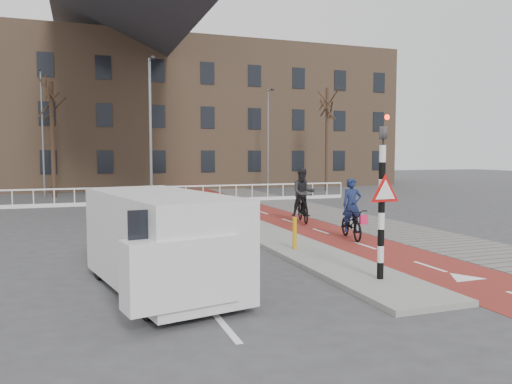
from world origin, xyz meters
name	(u,v)px	position (x,y,z in m)	size (l,w,h in m)	color
ground	(356,263)	(0.00, 0.00, 0.00)	(120.00, 120.00, 0.00)	#38383A
bike_lane	(271,215)	(1.50, 10.00, 0.01)	(2.50, 60.00, 0.01)	maroon
sidewalk	(326,213)	(4.30, 10.00, 0.01)	(3.00, 60.00, 0.01)	slate
curb_island	(274,238)	(-0.70, 4.00, 0.06)	(1.80, 16.00, 0.12)	gray
traffic_signal	(382,193)	(-0.60, -2.02, 1.99)	(0.80, 0.80, 3.68)	black
bollard	(295,233)	(-0.98, 1.71, 0.57)	(0.12, 0.12, 0.90)	#CB910B
cyclist_near	(352,219)	(1.72, 3.18, 0.68)	(1.06, 2.02, 2.00)	black
cyclist_far	(303,200)	(1.86, 7.29, 0.92)	(1.11, 2.17, 2.21)	black
van	(161,240)	(-5.15, -0.94, 1.07)	(2.82, 4.99, 2.02)	silver
railing	(114,200)	(-5.00, 17.00, 0.31)	(28.00, 0.10, 0.99)	silver
townhouse_row	(125,93)	(-3.00, 32.00, 7.81)	(46.00, 10.00, 15.90)	#7F6047
tree_mid	(53,140)	(-8.29, 23.30, 3.67)	(0.28, 0.28, 7.35)	black
tree_right	(327,140)	(10.87, 22.62, 3.85)	(0.22, 0.22, 7.69)	black
streetlight_near	(151,137)	(-3.56, 12.37, 3.58)	(0.12, 0.12, 7.16)	slate
streetlight_left	(43,134)	(-8.89, 23.70, 4.07)	(0.12, 0.12, 8.13)	slate
streetlight_right	(268,140)	(7.01, 24.91, 3.85)	(0.12, 0.12, 7.71)	slate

